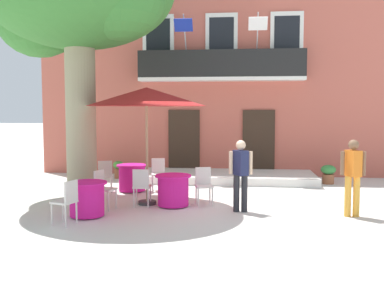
% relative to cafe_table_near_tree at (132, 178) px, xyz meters
% --- Properties ---
extents(ground_plane, '(120.00, 120.00, 0.00)m').
position_rel_cafe_table_near_tree_xyz_m(ground_plane, '(2.20, -1.69, -0.39)').
color(ground_plane, silver).
extents(building_facade, '(13.00, 5.09, 7.50)m').
position_rel_cafe_table_near_tree_xyz_m(building_facade, '(2.37, 5.30, 3.36)').
color(building_facade, '#BC5B4C').
rests_on(building_facade, ground).
extents(entrance_step_platform, '(6.12, 2.21, 0.25)m').
position_rel_cafe_table_near_tree_xyz_m(entrance_step_platform, '(2.37, 2.21, -0.27)').
color(entrance_step_platform, silver).
rests_on(entrance_step_platform, ground).
extents(cafe_table_near_tree, '(0.86, 0.86, 0.76)m').
position_rel_cafe_table_near_tree_xyz_m(cafe_table_near_tree, '(0.00, 0.00, 0.00)').
color(cafe_table_near_tree, '#DB1984').
rests_on(cafe_table_near_tree, ground).
extents(cafe_chair_near_tree_0, '(0.51, 0.51, 0.91)m').
position_rel_cafe_table_near_tree_xyz_m(cafe_chair_near_tree_0, '(-0.68, -0.32, 0.14)').
color(cafe_chair_near_tree_0, silver).
rests_on(cafe_chair_near_tree_0, ground).
extents(cafe_chair_near_tree_1, '(0.48, 0.48, 0.91)m').
position_rel_cafe_table_near_tree_xyz_m(cafe_chair_near_tree_1, '(0.71, 0.25, 0.14)').
color(cafe_chair_near_tree_1, silver).
rests_on(cafe_chair_near_tree_1, ground).
extents(cafe_table_middle, '(0.86, 0.86, 0.76)m').
position_rel_cafe_table_near_tree_xyz_m(cafe_table_middle, '(1.45, -1.80, 0.00)').
color(cafe_table_middle, '#DB1984').
rests_on(cafe_table_middle, ground).
extents(cafe_chair_middle_0, '(0.42, 0.42, 0.91)m').
position_rel_cafe_table_near_tree_xyz_m(cafe_chair_middle_0, '(0.71, -1.91, 0.14)').
color(cafe_chair_middle_0, silver).
rests_on(cafe_chair_middle_0, ground).
extents(cafe_chair_middle_1, '(0.48, 0.48, 0.91)m').
position_rel_cafe_table_near_tree_xyz_m(cafe_chair_middle_1, '(2.16, -1.55, 0.14)').
color(cafe_chair_middle_1, silver).
rests_on(cafe_chair_middle_1, ground).
extents(cafe_table_front, '(0.86, 0.86, 0.76)m').
position_rel_cafe_table_near_tree_xyz_m(cafe_table_front, '(-0.25, -3.01, 0.00)').
color(cafe_table_front, '#DB1984').
rests_on(cafe_table_front, ground).
extents(cafe_chair_front_0, '(0.49, 0.49, 0.91)m').
position_rel_cafe_table_near_tree_xyz_m(cafe_chair_front_0, '(-0.13, -2.26, 0.14)').
color(cafe_chair_front_0, silver).
rests_on(cafe_chair_front_0, ground).
extents(cafe_chair_front_1, '(0.50, 0.50, 0.91)m').
position_rel_cafe_table_near_tree_xyz_m(cafe_chair_front_1, '(-0.39, -3.75, 0.14)').
color(cafe_chair_front_1, silver).
rests_on(cafe_chair_front_1, ground).
extents(cafe_umbrella, '(2.90, 2.90, 2.85)m').
position_rel_cafe_table_near_tree_xyz_m(cafe_umbrella, '(0.78, -1.62, 2.22)').
color(cafe_umbrella, '#997A56').
rests_on(cafe_umbrella, ground).
extents(ground_planter_left, '(0.36, 0.36, 0.59)m').
position_rel_cafe_table_near_tree_xyz_m(ground_planter_left, '(-1.04, 2.30, -0.06)').
color(ground_planter_left, '#995638').
rests_on(ground_planter_left, ground).
extents(ground_planter_right, '(0.46, 0.46, 0.59)m').
position_rel_cafe_table_near_tree_xyz_m(ground_planter_right, '(5.78, 1.93, -0.06)').
color(ground_planter_right, '#995638').
rests_on(ground_planter_right, ground).
extents(pedestrian_near_entrance, '(0.53, 0.40, 1.67)m').
position_rel_cafe_table_near_tree_xyz_m(pedestrian_near_entrance, '(5.45, -2.38, 0.55)').
color(pedestrian_near_entrance, gold).
rests_on(pedestrian_near_entrance, ground).
extents(pedestrian_mid_plaza, '(0.53, 0.40, 1.63)m').
position_rel_cafe_table_near_tree_xyz_m(pedestrian_mid_plaza, '(3.05, -2.17, 0.53)').
color(pedestrian_mid_plaza, '#232328').
rests_on(pedestrian_mid_plaza, ground).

